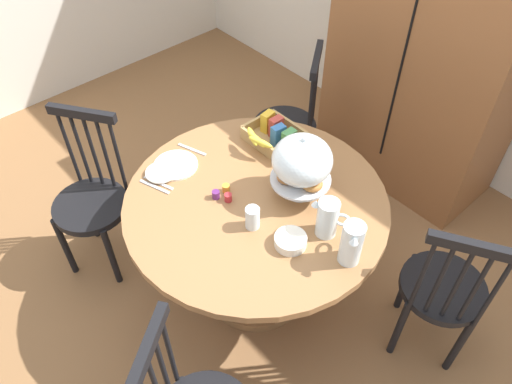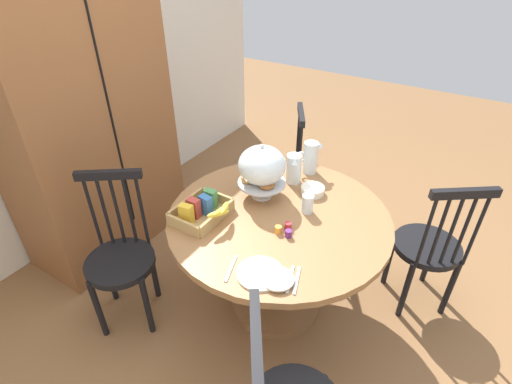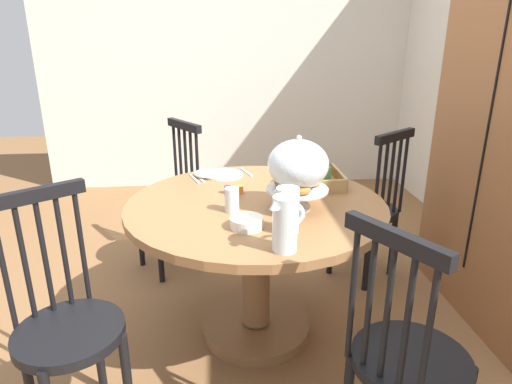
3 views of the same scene
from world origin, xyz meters
name	(u,v)px [view 1 (image 1 of 3)]	position (x,y,z in m)	size (l,w,h in m)	color
ground_plane	(234,281)	(0.00, 0.00, 0.00)	(10.00, 10.00, 0.00)	brown
wooden_armoire	(433,40)	(0.04, 1.50, 0.98)	(1.18, 0.60, 1.96)	brown
dining_table	(256,228)	(0.12, 0.06, 0.53)	(1.24, 1.24, 0.74)	olive
windsor_chair_near_window	(443,291)	(0.93, 0.49, 0.45)	(0.45, 0.45, 0.97)	black
windsor_chair_by_cabinet	(288,127)	(-0.41, 0.81, 0.45)	(0.46, 0.46, 0.97)	black
windsor_chair_facing_door	(92,202)	(-0.66, -0.43, 0.45)	(0.46, 0.46, 0.97)	black
pastry_stand_with_dome	(302,162)	(0.23, 0.24, 0.94)	(0.28, 0.28, 0.34)	silver
orange_juice_pitcher	(327,219)	(0.47, 0.16, 0.83)	(0.16, 0.11, 0.19)	silver
milk_pitcher	(351,245)	(0.63, 0.12, 0.84)	(0.13, 0.15, 0.21)	silver
cereal_basket	(275,136)	(-0.12, 0.40, 0.79)	(0.32, 0.30, 0.12)	tan
china_plate_large	(176,165)	(-0.32, -0.08, 0.75)	(0.22, 0.22, 0.01)	white
china_plate_small	(161,172)	(-0.31, -0.17, 0.76)	(0.15, 0.15, 0.01)	white
cereal_bowl	(291,241)	(0.41, -0.01, 0.76)	(0.14, 0.14, 0.04)	white
drinking_glass	(252,218)	(0.23, -0.06, 0.80)	(0.06, 0.06, 0.11)	silver
jam_jar_strawberry	(228,197)	(0.04, -0.04, 0.76)	(0.04, 0.04, 0.04)	#B7282D
jam_jar_apricot	(226,188)	(-0.01, -0.01, 0.76)	(0.04, 0.04, 0.04)	orange
jam_jar_grape	(216,195)	(-0.01, -0.07, 0.76)	(0.04, 0.04, 0.04)	#5B2366
table_knife	(158,183)	(-0.27, -0.22, 0.74)	(0.17, 0.01, 0.01)	silver
dinner_fork	(155,187)	(-0.26, -0.24, 0.74)	(0.17, 0.01, 0.01)	silver
soup_spoon	(192,149)	(-0.36, 0.05, 0.74)	(0.17, 0.01, 0.01)	silver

